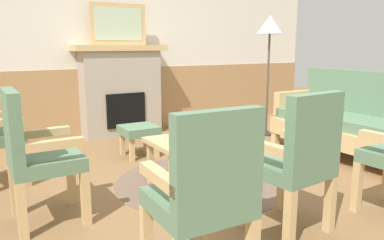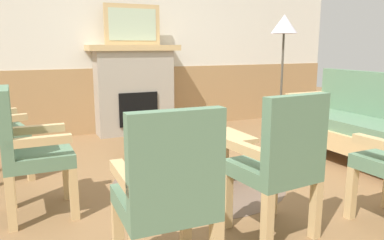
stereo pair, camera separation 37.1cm
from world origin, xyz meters
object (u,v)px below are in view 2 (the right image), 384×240
armchair_front_left (280,160)px  floor_lamp_by_couch (284,32)px  couch (362,126)px  armchair_near_fireplace (27,147)px  framed_picture (132,25)px  footstool (145,131)px  fireplace (134,89)px  coffee_table (199,143)px  armchair_front_center (168,191)px  book_on_table (183,135)px

armchair_front_left → floor_lamp_by_couch: size_ratio=0.58×
couch → armchair_near_fireplace: bearing=179.1°
framed_picture → footstool: size_ratio=2.00×
fireplace → framed_picture: size_ratio=1.62×
coffee_table → floor_lamp_by_couch: floor_lamp_by_couch is taller
couch → floor_lamp_by_couch: bearing=93.3°
couch → armchair_front_left: same height
framed_picture → armchair_front_center: size_ratio=0.82×
framed_picture → book_on_table: 2.45m
couch → armchair_near_fireplace: size_ratio=1.84×
armchair_front_center → floor_lamp_by_couch: size_ratio=0.58×
floor_lamp_by_couch → book_on_table: bearing=-150.8°
footstool → armchair_near_fireplace: 1.77m
book_on_table → framed_picture: bearing=85.5°
armchair_front_left → floor_lamp_by_couch: floor_lamp_by_couch is taller
coffee_table → armchair_near_fireplace: bearing=-176.1°
armchair_front_left → framed_picture: bearing=89.7°
fireplace → floor_lamp_by_couch: floor_lamp_by_couch is taller
armchair_front_left → footstool: bearing=95.0°
couch → book_on_table: 2.06m
footstool → floor_lamp_by_couch: size_ratio=0.24×
armchair_front_left → armchair_front_center: 0.87m
footstool → armchair_front_center: size_ratio=0.41×
coffee_table → fireplace: bearing=88.6°
fireplace → armchair_front_center: (-0.87, -3.60, -0.11)m
couch → armchair_front_left: (-1.89, -1.00, 0.14)m
coffee_table → armchair_near_fireplace: armchair_near_fireplace is taller
fireplace → armchair_near_fireplace: bearing=-122.5°
framed_picture → coffee_table: size_ratio=0.83×
book_on_table → floor_lamp_by_couch: (1.96, 1.10, 1.00)m
coffee_table → footstool: coffee_table is taller
fireplace → coffee_table: bearing=-91.4°
fireplace → armchair_front_left: 3.41m
armchair_near_fireplace → armchair_front_center: bearing=-63.0°
couch → footstool: couch is taller
footstool → floor_lamp_by_couch: (2.01, 0.08, 1.17)m
armchair_near_fireplace → armchair_front_center: same height
armchair_front_center → armchair_near_fireplace: bearing=117.0°
armchair_front_left → couch: bearing=27.8°
armchair_near_fireplace → armchair_front_center: size_ratio=1.00×
framed_picture → coffee_table: framed_picture is taller
couch → armchair_front_center: same height
footstool → armchair_near_fireplace: armchair_near_fireplace is taller
fireplace → armchair_front_center: size_ratio=1.33×
armchair_near_fireplace → floor_lamp_by_couch: size_ratio=0.58×
couch → book_on_table: (-2.04, 0.23, 0.06)m
framed_picture → floor_lamp_by_couch: bearing=-30.9°
armchair_front_left → fireplace: bearing=89.7°
armchair_near_fireplace → fireplace: bearing=57.5°
couch → book_on_table: bearing=173.5°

